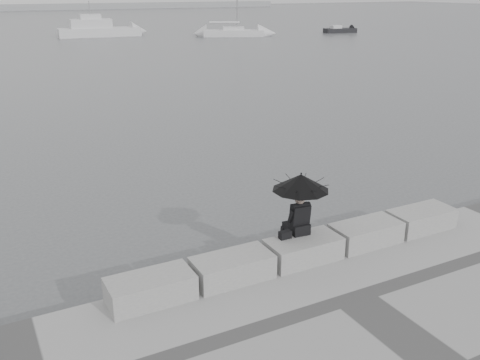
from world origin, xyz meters
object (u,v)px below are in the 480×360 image
seated_person (301,189)px  sailboat_right (233,32)px  small_motorboat (340,30)px  motor_cruiser (99,29)px

seated_person → sailboat_right: size_ratio=0.11×
sailboat_right → small_motorboat: (15.91, -1.71, -0.20)m
seated_person → motor_cruiser: motor_cruiser is taller
small_motorboat → motor_cruiser: bearing=172.1°
motor_cruiser → small_motorboat: size_ratio=2.20×
motor_cruiser → small_motorboat: bearing=-12.0°
seated_person → motor_cruiser: bearing=85.0°
seated_person → small_motorboat: 68.27m
seated_person → small_motorboat: (42.44, 53.45, -1.70)m
sailboat_right → motor_cruiser: bearing=177.8°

